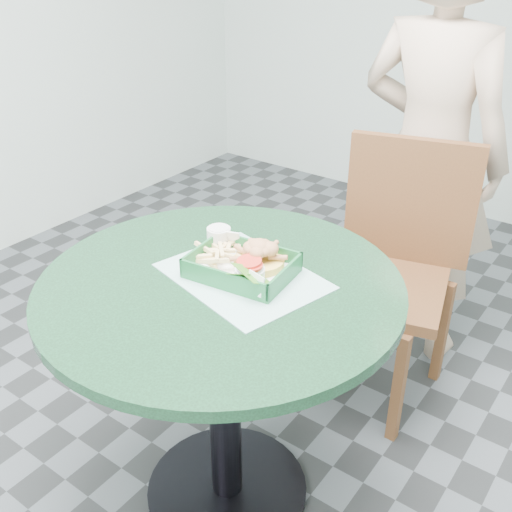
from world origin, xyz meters
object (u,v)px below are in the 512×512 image
Objects in this scene: cafe_table at (222,341)px; diner_person at (431,140)px; food_basket at (242,276)px; sauce_ramekin at (225,239)px; dining_chair at (392,255)px; crab_sandwich at (260,262)px.

diner_person is (0.10, 1.10, 0.29)m from cafe_table.
food_basket is 3.88× the size of sauce_ramekin.
diner_person is at bearing 79.43° from dining_chair.
sauce_ramekin is (-0.10, 0.14, 0.22)m from cafe_table.
cafe_table is at bearing -55.35° from sauce_ramekin.
diner_person is 6.82× the size of food_basket.
diner_person is 26.48× the size of sauce_ramekin.
dining_chair is at bearing 98.84° from diner_person.
sauce_ramekin is at bearing 124.65° from cafe_table.
cafe_table is 14.19× the size of sauce_ramekin.
food_basket is 1.94× the size of crab_sandwich.
diner_person reaches higher than cafe_table.
dining_chair reaches higher than crab_sandwich.
cafe_table is 1.14m from diner_person.
crab_sandwich reaches higher than sauce_ramekin.
diner_person reaches higher than crab_sandwich.
diner_person is 1.05m from food_basket.
crab_sandwich is (-0.07, -0.70, 0.27)m from dining_chair.
food_basket is (-0.08, -1.04, -0.10)m from diner_person.
diner_person reaches higher than sauce_ramekin.
crab_sandwich is (-0.05, -1.00, -0.07)m from diner_person.
diner_person is at bearing 87.27° from crab_sandwich.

